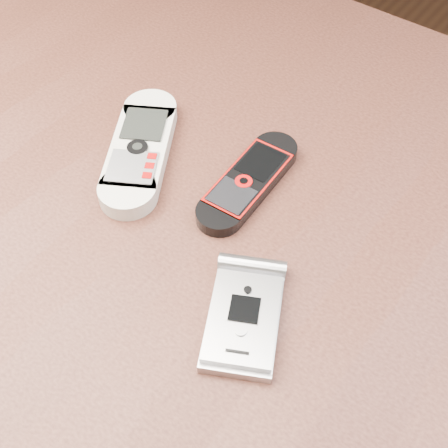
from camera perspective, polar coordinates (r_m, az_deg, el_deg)
table at (r=0.65m, az=-0.36°, el=-6.26°), size 1.20×0.80×0.75m
nokia_white at (r=0.62m, az=-7.72°, el=6.77°), size 0.13×0.17×0.02m
nokia_black_red at (r=0.59m, az=2.25°, el=3.96°), size 0.05×0.14×0.01m
motorola_razr at (r=0.50m, az=1.81°, el=-8.50°), size 0.10×0.12×0.02m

